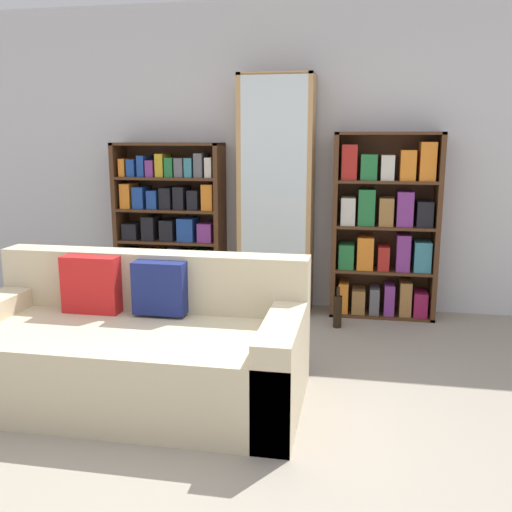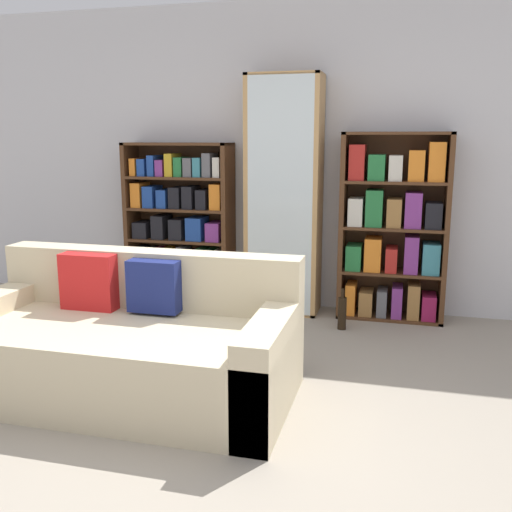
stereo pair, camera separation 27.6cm
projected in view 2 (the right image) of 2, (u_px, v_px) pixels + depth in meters
The scene contains 7 objects.
ground_plane at pixel (185, 457), 2.79m from camera, with size 16.00×16.00×0.00m, color gray.
wall_back at pixel (293, 158), 5.11m from camera, with size 6.43×0.06×2.70m.
couch at pixel (128, 347), 3.45m from camera, with size 2.00×0.98×0.82m.
bookshelf_left at pixel (181, 227), 5.29m from camera, with size 0.99×0.32×1.49m.
display_cabinet at pixel (284, 197), 4.97m from camera, with size 0.64×0.36×2.06m.
bookshelf_right at pixel (394, 230), 4.81m from camera, with size 0.89×0.32×1.58m.
wine_bottle at pixel (342, 313), 4.63m from camera, with size 0.07×0.07×0.34m.
Camera 2 is at (0.97, -2.36, 1.53)m, focal length 40.00 mm.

